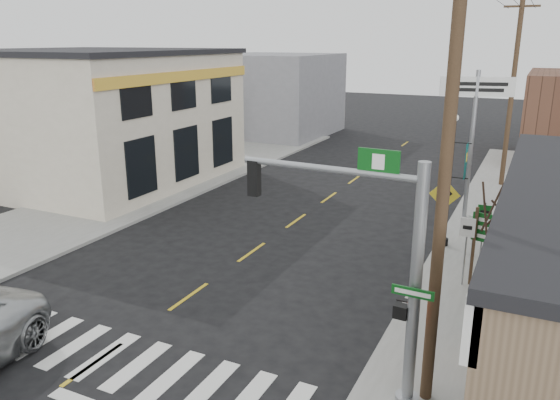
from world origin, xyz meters
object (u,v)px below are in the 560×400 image
at_px(guide_sign, 495,238).
at_px(lamp_post, 452,171).
at_px(traffic_signal_pole, 385,258).
at_px(dance_center_sign, 475,107).
at_px(bare_tree, 513,199).
at_px(utility_pole_near, 445,178).
at_px(fire_hydrant, 497,297).
at_px(utility_pole_far, 512,91).

bearing_deg(guide_sign, lamp_post, 135.34).
height_order(traffic_signal_pole, lamp_post, traffic_signal_pole).
height_order(dance_center_sign, bare_tree, dance_center_sign).
distance_m(dance_center_sign, bare_tree, 9.98).
height_order(traffic_signal_pole, dance_center_sign, dance_center_sign).
bearing_deg(bare_tree, guide_sign, 99.39).
bearing_deg(dance_center_sign, utility_pole_near, -99.23).
height_order(fire_hydrant, lamp_post, lamp_post).
distance_m(utility_pole_near, utility_pole_far, 19.86).
height_order(traffic_signal_pole, guide_sign, traffic_signal_pole).
relative_size(guide_sign, bare_tree, 0.55).
xyz_separation_m(traffic_signal_pole, fire_hydrant, (1.94, 5.28, -2.81)).
relative_size(fire_hydrant, dance_center_sign, 0.12).
bearing_deg(dance_center_sign, utility_pole_far, 67.79).
distance_m(guide_sign, utility_pole_near, 7.06).
xyz_separation_m(lamp_post, dance_center_sign, (0.14, 3.92, 1.89)).
bearing_deg(utility_pole_near, dance_center_sign, 87.11).
bearing_deg(lamp_post, traffic_signal_pole, -111.40).
height_order(bare_tree, utility_pole_far, utility_pole_far).
relative_size(guide_sign, dance_center_sign, 0.41).
distance_m(lamp_post, utility_pole_far, 10.72).
relative_size(dance_center_sign, utility_pole_near, 0.66).
distance_m(fire_hydrant, lamp_post, 5.65).
bearing_deg(guide_sign, traffic_signal_pole, -88.55).
height_order(guide_sign, dance_center_sign, dance_center_sign).
relative_size(lamp_post, utility_pole_far, 0.51).
xyz_separation_m(dance_center_sign, utility_pole_near, (1.00, -13.33, 0.13)).
relative_size(dance_center_sign, bare_tree, 1.35).
bearing_deg(utility_pole_far, lamp_post, -97.19).
xyz_separation_m(guide_sign, bare_tree, (0.43, -2.61, 1.96)).
bearing_deg(guide_sign, dance_center_sign, 118.61).
relative_size(fire_hydrant, bare_tree, 0.16).
bearing_deg(lamp_post, bare_tree, -91.05).
bearing_deg(fire_hydrant, lamp_post, 114.81).
bearing_deg(bare_tree, dance_center_sign, 102.42).
distance_m(bare_tree, utility_pole_far, 16.31).
height_order(guide_sign, bare_tree, bare_tree).
bearing_deg(utility_pole_near, fire_hydrant, 71.00).
relative_size(fire_hydrant, lamp_post, 0.15).
bearing_deg(fire_hydrant, dance_center_sign, 103.17).
relative_size(traffic_signal_pole, fire_hydrant, 7.15).
bearing_deg(bare_tree, utility_pole_far, 93.99).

